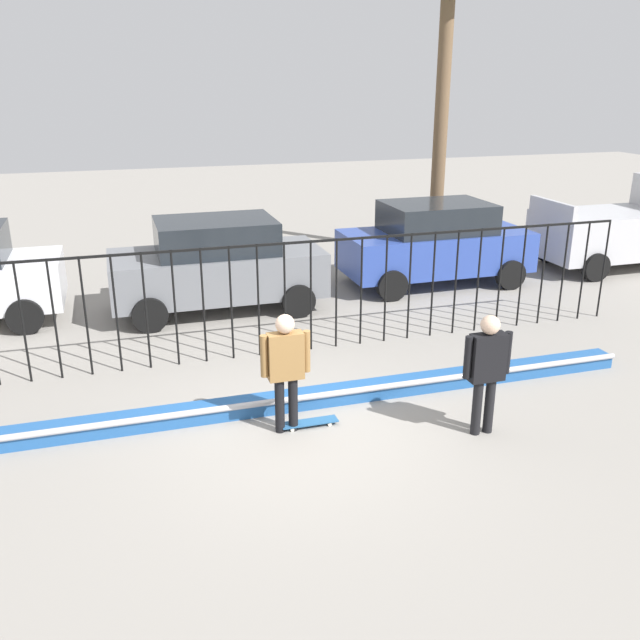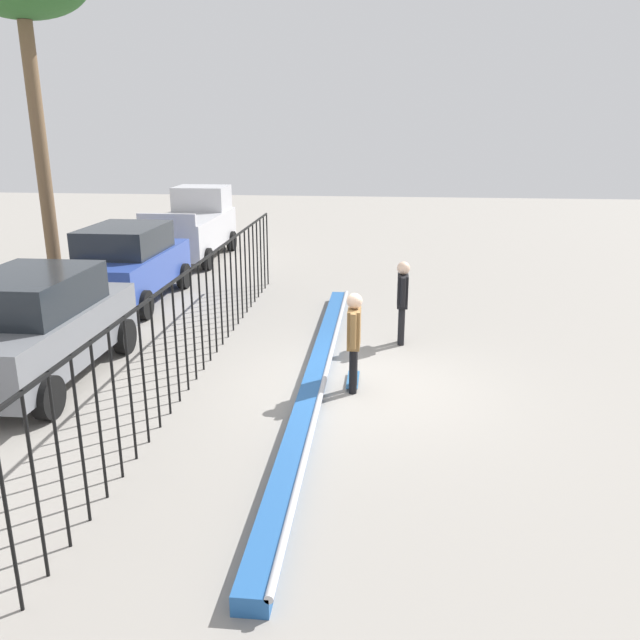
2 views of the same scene
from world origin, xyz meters
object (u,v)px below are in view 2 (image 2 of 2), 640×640
object	(u,v)px
skateboarder	(354,333)
pickup_truck	(193,227)
parked_car_blue	(127,264)
parked_car_gray	(34,326)
skateboard	(353,380)
camera_operator	(402,295)

from	to	relation	value
skateboarder	pickup_truck	world-z (taller)	pickup_truck
parked_car_blue	parked_car_gray	bearing A→B (deg)	-178.76
parked_car_gray	parked_car_blue	bearing A→B (deg)	1.44
skateboard	camera_operator	bearing A→B (deg)	-0.12
skateboarder	pickup_truck	size ratio (longest dim) A/B	0.36
parked_car_gray	pickup_truck	bearing A→B (deg)	-1.19
camera_operator	parked_car_blue	world-z (taller)	parked_car_blue
skateboard	parked_car_blue	world-z (taller)	parked_car_blue
parked_car_blue	camera_operator	bearing A→B (deg)	-114.47
skateboard	parked_car_gray	bearing A→B (deg)	115.29
parked_car_gray	skateboarder	bearing A→B (deg)	-92.85
skateboard	camera_operator	size ratio (longest dim) A/B	0.47
camera_operator	parked_car_gray	bearing A→B (deg)	-6.72
camera_operator	parked_car_gray	world-z (taller)	parked_car_gray
camera_operator	skateboard	bearing A→B (deg)	39.65
skateboarder	parked_car_gray	xyz separation A→B (m)	(-0.06, 5.46, -0.04)
camera_operator	pickup_truck	distance (m)	10.56
skateboard	pickup_truck	world-z (taller)	pickup_truck
skateboard	skateboarder	bearing A→B (deg)	-155.17
pickup_truck	parked_car_blue	bearing A→B (deg)	-177.06
skateboarder	pickup_truck	xyz separation A→B (m)	(10.67, 5.88, 0.02)
parked_car_gray	parked_car_blue	xyz separation A→B (m)	(5.15, 0.44, 0.00)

